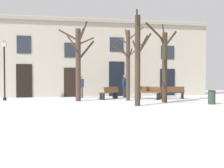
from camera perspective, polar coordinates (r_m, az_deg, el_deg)
The scene contains 13 objects.
ground_plane at distance 12.86m, azimuth 1.35°, elevation -5.51°, with size 30.21×30.21×0.00m, color white.
building_facade at distance 21.21m, azimuth -3.36°, elevation 5.89°, with size 18.88×0.60×6.24m.
tree_right_of_center at distance 14.36m, azimuth 5.62°, elevation 5.45°, with size 1.13×2.32×5.06m.
tree_foreground at distance 16.50m, azimuth 11.26°, elevation 4.54°, with size 1.75×2.10×4.96m.
tree_left_of_center at distance 17.54m, azimuth 3.44°, elevation 4.76°, with size 2.19×1.71×4.94m.
tree_near_facade at distance 17.21m, azimuth -7.30°, elevation 4.99°, with size 2.40×2.01×4.94m.
streetlamp at distance 18.97m, azimuth -22.28°, elevation 4.08°, with size 0.30×0.30×4.01m.
litter_bin at distance 16.21m, azimuth 20.79°, elevation -2.71°, with size 0.43×0.43×0.79m.
bench_far_corner at distance 18.74m, azimuth 7.98°, elevation -1.82°, with size 1.47×1.63×0.89m.
bench_near_center_tree at distance 19.13m, azimuth 12.90°, elevation -1.81°, with size 1.71×0.73×0.89m.
bench_near_lamp at distance 18.50m, azimuth -0.54°, elevation -1.89°, with size 1.52×1.41×0.88m.
person_near_bench at distance 19.63m, azimuth -6.75°, elevation -0.35°, with size 0.44×0.36×1.66m.
person_crossing_plaza at distance 20.01m, azimuth 2.78°, elevation -0.20°, with size 0.41×0.43×1.71m.
Camera 1 is at (-2.61, -12.49, 1.62)m, focal length 42.22 mm.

